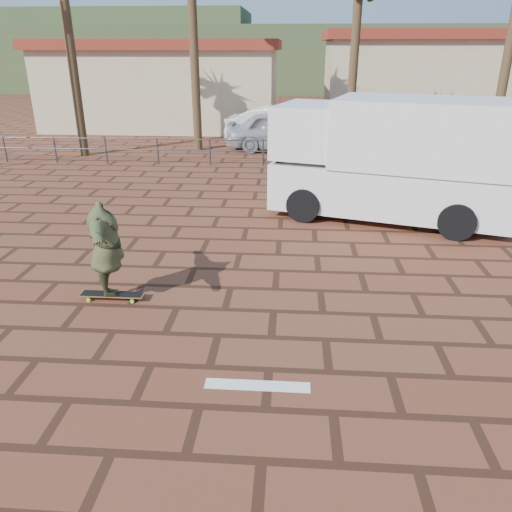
{
  "coord_description": "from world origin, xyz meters",
  "views": [
    {
      "loc": [
        1.07,
        -6.61,
        4.14
      ],
      "look_at": [
        0.5,
        1.33,
        0.8
      ],
      "focal_mm": 35.0,
      "sensor_mm": 36.0,
      "label": 1
    }
  ],
  "objects": [
    {
      "name": "car_white",
      "position": [
        0.65,
        16.27,
        0.85
      ],
      "size": [
        5.33,
        2.49,
        1.69
      ],
      "primitive_type": "imported",
      "rotation": [
        0.0,
        0.0,
        1.43
      ],
      "color": "silver",
      "rests_on": "ground"
    },
    {
      "name": "building_west",
      "position": [
        -6.0,
        22.0,
        2.28
      ],
      "size": [
        12.6,
        7.6,
        4.5
      ],
      "color": "beige",
      "rests_on": "ground"
    },
    {
      "name": "guardrail",
      "position": [
        0.0,
        12.0,
        0.68
      ],
      "size": [
        24.06,
        0.06,
        1.0
      ],
      "color": "#47494F",
      "rests_on": "ground"
    },
    {
      "name": "longboard",
      "position": [
        -2.04,
        1.06,
        0.09
      ],
      "size": [
        1.14,
        0.26,
        0.11
      ],
      "rotation": [
        0.0,
        0.0,
        -0.0
      ],
      "color": "olive",
      "rests_on": "ground"
    },
    {
      "name": "car_silver",
      "position": [
        0.66,
        15.17,
        0.82
      ],
      "size": [
        4.86,
        2.05,
        1.64
      ],
      "primitive_type": "imported",
      "rotation": [
        0.0,
        0.0,
        1.55
      ],
      "color": "#ACAFB3",
      "rests_on": "ground"
    },
    {
      "name": "paint_stripe",
      "position": [
        0.7,
        -1.2,
        0.0
      ],
      "size": [
        1.4,
        0.22,
        0.01
      ],
      "primitive_type": "cube",
      "color": "white",
      "rests_on": "ground"
    },
    {
      "name": "hill_back",
      "position": [
        -22.0,
        56.0,
        4.0
      ],
      "size": [
        35.0,
        14.0,
        8.0
      ],
      "primitive_type": "cube",
      "color": "#384C28",
      "rests_on": "ground"
    },
    {
      "name": "campervan",
      "position": [
        3.63,
        6.15,
        1.58
      ],
      "size": [
        6.26,
        3.97,
        3.01
      ],
      "rotation": [
        0.0,
        0.0,
        -0.29
      ],
      "color": "silver",
      "rests_on": "ground"
    },
    {
      "name": "skateboarder",
      "position": [
        -2.04,
        1.06,
        0.96
      ],
      "size": [
        1.28,
        2.16,
        1.71
      ],
      "primitive_type": "imported",
      "rotation": [
        0.0,
        0.0,
        1.93
      ],
      "color": "#3E4223",
      "rests_on": "longboard"
    },
    {
      "name": "ground",
      "position": [
        0.0,
        0.0,
        0.0
      ],
      "size": [
        120.0,
        120.0,
        0.0
      ],
      "primitive_type": "plane",
      "color": "brown",
      "rests_on": "ground"
    },
    {
      "name": "hill_front",
      "position": [
        0.0,
        50.0,
        3.0
      ],
      "size": [
        70.0,
        18.0,
        6.0
      ],
      "primitive_type": "cube",
      "color": "#384C28",
      "rests_on": "ground"
    },
    {
      "name": "building_east",
      "position": [
        8.0,
        24.0,
        2.54
      ],
      "size": [
        10.6,
        6.6,
        5.0
      ],
      "color": "beige",
      "rests_on": "ground"
    }
  ]
}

